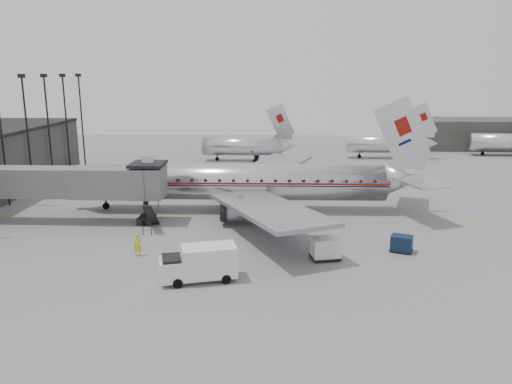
% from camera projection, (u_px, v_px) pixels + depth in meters
% --- Properties ---
extents(ground, '(160.00, 160.00, 0.00)m').
position_uv_depth(ground, '(232.00, 235.00, 48.56)').
color(ground, slate).
rests_on(ground, ground).
extents(hangar, '(30.00, 12.00, 6.00)m').
position_uv_depth(hangar, '(472.00, 134.00, 104.19)').
color(hangar, '#353330').
rests_on(hangar, ground).
extents(apron_line, '(60.00, 0.15, 0.01)m').
position_uv_depth(apron_line, '(264.00, 218.00, 54.25)').
color(apron_line, gold).
rests_on(apron_line, ground).
extents(jet_bridge, '(21.00, 6.20, 7.10)m').
position_uv_depth(jet_bridge, '(75.00, 183.00, 51.87)').
color(jet_bridge, '#5B5D60').
rests_on(jet_bridge, ground).
extents(floodlight_masts, '(0.90, 42.25, 15.25)m').
position_uv_depth(floodlight_masts, '(15.00, 132.00, 60.43)').
color(floodlight_masts, black).
rests_on(floodlight_masts, ground).
extents(distant_aircraft_near, '(16.39, 3.20, 10.26)m').
position_uv_depth(distant_aircraft_near, '(243.00, 146.00, 88.80)').
color(distant_aircraft_near, silver).
rests_on(distant_aircraft_near, ground).
extents(distant_aircraft_mid, '(16.39, 3.20, 10.26)m').
position_uv_depth(distant_aircraft_mid, '(386.00, 143.00, 91.56)').
color(distant_aircraft_mid, silver).
rests_on(distant_aircraft_mid, ground).
extents(distant_aircraft_far, '(16.39, 3.20, 10.26)m').
position_uv_depth(distant_aircraft_far, '(509.00, 141.00, 94.40)').
color(distant_aircraft_far, silver).
rests_on(distant_aircraft_far, ground).
extents(airliner, '(41.35, 38.32, 13.08)m').
position_uv_depth(airliner, '(246.00, 182.00, 56.51)').
color(airliner, silver).
rests_on(airliner, ground).
extents(service_van, '(6.10, 3.63, 2.69)m').
position_uv_depth(service_van, '(199.00, 263.00, 37.58)').
color(service_van, white).
rests_on(service_van, ground).
extents(baggage_cart_navy, '(2.27, 2.02, 1.47)m').
position_uv_depth(baggage_cart_navy, '(402.00, 243.00, 43.81)').
color(baggage_cart_navy, '#0D1935').
rests_on(baggage_cart_navy, ground).
extents(baggage_cart_white, '(2.73, 2.29, 1.89)m').
position_uv_depth(baggage_cart_white, '(326.00, 248.00, 42.00)').
color(baggage_cart_white, silver).
rests_on(baggage_cart_white, ground).
extents(ramp_worker, '(0.83, 0.68, 1.96)m').
position_uv_depth(ramp_worker, '(138.00, 245.00, 42.83)').
color(ramp_worker, yellow).
rests_on(ramp_worker, ground).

